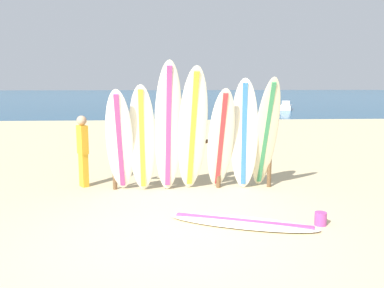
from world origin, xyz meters
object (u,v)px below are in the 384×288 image
object	(u,v)px
surfboard_leaning_left	(142,140)
beachgoer_standing	(83,148)
surfboard_leaning_center_left	(168,128)
small_boat_offshore	(286,107)
surfboard_leaning_center	(193,131)
sand_bucket	(321,219)
surfboard_leaning_far_right	(266,135)
surfboard_leaning_center_right	(221,140)
surfboard_rack	(193,154)
surfboard_leaning_far_left	(120,142)
surfboard_lying_on_sand	(242,222)
surfboard_leaning_right	(244,135)

from	to	relation	value
surfboard_leaning_left	beachgoer_standing	bearing A→B (deg)	153.84
surfboard_leaning_center_left	small_boat_offshore	world-z (taller)	surfboard_leaning_center_left
surfboard_leaning_center	sand_bucket	bearing A→B (deg)	-45.67
beachgoer_standing	surfboard_leaning_left	bearing A→B (deg)	-26.16
surfboard_leaning_center_left	beachgoer_standing	bearing A→B (deg)	160.13
surfboard_leaning_far_right	sand_bucket	world-z (taller)	surfboard_leaning_far_right
surfboard_leaning_center_right	beachgoer_standing	world-z (taller)	surfboard_leaning_center_right
surfboard_rack	surfboard_leaning_center_right	world-z (taller)	surfboard_leaning_center_right
beachgoer_standing	small_boat_offshore	bearing A→B (deg)	63.99
surfboard_leaning_center	beachgoer_standing	xyz separation A→B (m)	(-2.28, 0.69, -0.43)
surfboard_leaning_center_left	sand_bucket	world-z (taller)	surfboard_leaning_center_left
beachgoer_standing	surfboard_leaning_far_right	bearing A→B (deg)	-8.91
surfboard_rack	sand_bucket	distance (m)	3.05
surfboard_leaning_center_left	surfboard_leaning_far_left	bearing A→B (deg)	-178.44
surfboard_leaning_left	sand_bucket	world-z (taller)	surfboard_leaning_left
surfboard_rack	surfboard_leaning_far_left	world-z (taller)	surfboard_leaning_far_left
surfboard_leaning_center	surfboard_leaning_left	bearing A→B (deg)	176.89
surfboard_leaning_far_left	surfboard_leaning_left	size ratio (longest dim) A/B	0.96
beachgoer_standing	sand_bucket	distance (m)	4.97
surfboard_leaning_far_left	surfboard_lying_on_sand	xyz separation A→B (m)	(2.09, -1.83, -1.02)
surfboard_rack	surfboard_leaning_right	bearing A→B (deg)	-16.28
surfboard_leaning_center	sand_bucket	world-z (taller)	surfboard_leaning_center
surfboard_leaning_center	surfboard_lying_on_sand	size ratio (longest dim) A/B	1.04
surfboard_leaning_center_right	surfboard_leaning_far_right	xyz separation A→B (m)	(0.91, 0.01, 0.11)
surfboard_leaning_far_left	surfboard_leaning_center_right	size ratio (longest dim) A/B	0.99
surfboard_leaning_center_left	surfboard_leaning_right	world-z (taller)	surfboard_leaning_center_left
surfboard_leaning_center_left	sand_bucket	xyz separation A→B (m)	(2.36, -1.96, -1.21)
beachgoer_standing	surfboard_leaning_far_left	bearing A→B (deg)	-38.37
surfboard_leaning_left	beachgoer_standing	xyz separation A→B (m)	(-1.29, 0.63, -0.25)
surfboard_leaning_far_left	beachgoer_standing	xyz separation A→B (m)	(-0.86, 0.68, -0.22)
surfboard_leaning_far_right	sand_bucket	distance (m)	2.32
surfboard_leaning_right	beachgoer_standing	world-z (taller)	surfboard_leaning_right
surfboard_leaning_right	small_boat_offshore	bearing A→B (deg)	71.56
surfboard_leaning_far_left	sand_bucket	size ratio (longest dim) A/B	10.06
small_boat_offshore	sand_bucket	size ratio (longest dim) A/B	11.99
surfboard_rack	small_boat_offshore	bearing A→B (deg)	69.11
surfboard_rack	beachgoer_standing	world-z (taller)	beachgoer_standing
surfboard_leaning_center_right	small_boat_offshore	bearing A→B (deg)	70.54
surfboard_leaning_left	surfboard_leaning_center_right	xyz separation A→B (m)	(1.56, 0.04, -0.03)
surfboard_lying_on_sand	surfboard_leaning_center_left	bearing A→B (deg)	121.70
surfboard_leaning_far_left	surfboard_leaning_center	distance (m)	1.44
small_boat_offshore	surfboard_leaning_center_right	bearing A→B (deg)	-109.46
beachgoer_standing	sand_bucket	world-z (taller)	beachgoer_standing
surfboard_rack	surfboard_leaning_center_left	xyz separation A→B (m)	(-0.51, -0.38, 0.59)
sand_bucket	surfboard_leaning_center	bearing A→B (deg)	134.33
surfboard_leaning_center	beachgoer_standing	size ratio (longest dim) A/B	1.66
surfboard_leaning_center	surfboard_leaning_right	size ratio (longest dim) A/B	1.10
surfboard_leaning_right	beachgoer_standing	bearing A→B (deg)	170.35
surfboard_leaning_center	surfboard_leaning_right	bearing A→B (deg)	6.59
surfboard_leaning_far_left	surfboard_leaning_left	distance (m)	0.44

